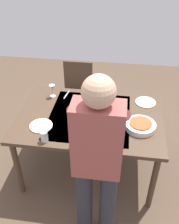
# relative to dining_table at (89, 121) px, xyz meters

# --- Properties ---
(ground_plane) EXTENTS (6.00, 6.00, 0.00)m
(ground_plane) POSITION_rel_dining_table_xyz_m (0.00, 0.00, -0.71)
(ground_plane) COLOR brown
(dining_table) EXTENTS (1.52, 1.04, 0.78)m
(dining_table) POSITION_rel_dining_table_xyz_m (0.00, 0.00, 0.00)
(dining_table) COLOR #4C3828
(dining_table) RESTS_ON ground_plane
(chair_near) EXTENTS (0.40, 0.40, 0.91)m
(chair_near) POSITION_rel_dining_table_xyz_m (0.30, -0.90, -0.18)
(chair_near) COLOR #352114
(chair_near) RESTS_ON ground_plane
(person_server) EXTENTS (0.42, 0.61, 1.69)m
(person_server) POSITION_rel_dining_table_xyz_m (-0.17, 0.78, 0.26)
(person_server) COLOR #2D2D38
(person_server) RESTS_ON ground_plane
(wine_bottle) EXTENTS (0.07, 0.07, 0.30)m
(wine_bottle) POSITION_rel_dining_table_xyz_m (-0.17, 0.34, 0.18)
(wine_bottle) COLOR black
(wine_bottle) RESTS_ON dining_table
(wine_glass_left) EXTENTS (0.07, 0.07, 0.15)m
(wine_glass_left) POSITION_rel_dining_table_xyz_m (0.48, -0.32, 0.18)
(wine_glass_left) COLOR white
(wine_glass_left) RESTS_ON dining_table
(wine_glass_right) EXTENTS (0.07, 0.07, 0.15)m
(wine_glass_right) POSITION_rel_dining_table_xyz_m (-0.18, -0.17, 0.18)
(wine_glass_right) COLOR white
(wine_glass_right) RESTS_ON dining_table
(water_cup_near_left) EXTENTS (0.08, 0.08, 0.10)m
(water_cup_near_left) POSITION_rel_dining_table_xyz_m (0.05, -0.12, 0.12)
(water_cup_near_left) COLOR silver
(water_cup_near_left) RESTS_ON dining_table
(water_cup_near_right) EXTENTS (0.07, 0.07, 0.11)m
(water_cup_near_right) POSITION_rel_dining_table_xyz_m (-0.21, -0.39, 0.13)
(water_cup_near_right) COLOR silver
(water_cup_near_right) RESTS_ON dining_table
(water_cup_far_left) EXTENTS (0.07, 0.07, 0.11)m
(water_cup_far_left) POSITION_rel_dining_table_xyz_m (0.36, 0.44, 0.13)
(water_cup_far_left) COLOR silver
(water_cup_far_left) RESTS_ON dining_table
(serving_bowl_pasta) EXTENTS (0.30, 0.30, 0.07)m
(serving_bowl_pasta) POSITION_rel_dining_table_xyz_m (-0.52, 0.13, 0.11)
(serving_bowl_pasta) COLOR white
(serving_bowl_pasta) RESTS_ON dining_table
(dinner_plate_near) EXTENTS (0.23, 0.23, 0.01)m
(dinner_plate_near) POSITION_rel_dining_table_xyz_m (-0.59, -0.33, 0.08)
(dinner_plate_near) COLOR white
(dinner_plate_near) RESTS_ON dining_table
(dinner_plate_far) EXTENTS (0.23, 0.23, 0.01)m
(dinner_plate_far) POSITION_rel_dining_table_xyz_m (0.45, 0.24, 0.08)
(dinner_plate_far) COLOR white
(dinner_plate_far) RESTS_ON dining_table
(table_knife) EXTENTS (0.08, 0.19, 0.00)m
(table_knife) POSITION_rel_dining_table_xyz_m (-0.37, -0.15, 0.08)
(table_knife) COLOR silver
(table_knife) RESTS_ON dining_table
(table_fork) EXTENTS (0.04, 0.18, 0.00)m
(table_fork) POSITION_rel_dining_table_xyz_m (0.33, -0.37, 0.08)
(table_fork) COLOR silver
(table_fork) RESTS_ON dining_table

